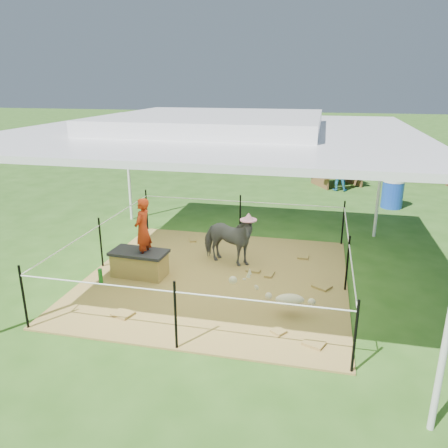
% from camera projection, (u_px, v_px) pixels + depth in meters
% --- Properties ---
extents(ground, '(90.00, 90.00, 0.00)m').
position_uv_depth(ground, '(217.00, 279.00, 7.91)').
color(ground, '#2D5919').
rests_on(ground, ground).
extents(hay_patch, '(4.60, 4.60, 0.03)m').
position_uv_depth(hay_patch, '(217.00, 278.00, 7.91)').
color(hay_patch, brown).
rests_on(hay_patch, ground).
extents(canopy_tent, '(6.30, 6.30, 2.90)m').
position_uv_depth(canopy_tent, '(216.00, 127.00, 7.07)').
color(canopy_tent, silver).
rests_on(canopy_tent, ground).
extents(rope_fence, '(4.54, 4.54, 1.00)m').
position_uv_depth(rope_fence, '(216.00, 245.00, 7.71)').
color(rope_fence, black).
rests_on(rope_fence, ground).
extents(straw_bale, '(0.97, 0.53, 0.42)m').
position_uv_depth(straw_bale, '(140.00, 265.00, 7.91)').
color(straw_bale, olive).
rests_on(straw_bale, hay_patch).
extents(dark_cloth, '(1.04, 0.59, 0.05)m').
position_uv_depth(dark_cloth, '(139.00, 252.00, 7.84)').
color(dark_cloth, black).
rests_on(dark_cloth, straw_bale).
extents(woman, '(0.30, 0.43, 1.14)m').
position_uv_depth(woman, '(142.00, 224.00, 7.65)').
color(woman, '#A92A10').
rests_on(woman, straw_bale).
extents(green_bottle, '(0.08, 0.08, 0.26)m').
position_uv_depth(green_bottle, '(100.00, 276.00, 7.64)').
color(green_bottle, '#1B7B24').
rests_on(green_bottle, hay_patch).
extents(pony, '(1.27, 0.84, 0.98)m').
position_uv_depth(pony, '(228.00, 240.00, 8.33)').
color(pony, '#46474B').
rests_on(pony, hay_patch).
extents(pink_hat, '(0.31, 0.31, 0.14)m').
position_uv_depth(pink_hat, '(228.00, 212.00, 8.16)').
color(pink_hat, pink).
rests_on(pink_hat, pony).
extents(foal, '(1.12, 0.74, 0.57)m').
position_uv_depth(foal, '(290.00, 298.00, 6.54)').
color(foal, beige).
rests_on(foal, hay_patch).
extents(trash_barrel, '(0.75, 0.75, 0.90)m').
position_uv_depth(trash_barrel, '(393.00, 192.00, 12.22)').
color(trash_barrel, '#1844B5').
rests_on(trash_barrel, ground).
extents(picnic_table_near, '(2.00, 1.83, 0.68)m').
position_uv_depth(picnic_table_near, '(337.00, 175.00, 14.89)').
color(picnic_table_near, brown).
rests_on(picnic_table_near, ground).
extents(picnic_table_far, '(2.39, 1.99, 0.86)m').
position_uv_depth(picnic_table_far, '(425.00, 168.00, 15.68)').
color(picnic_table_far, brown).
rests_on(picnic_table_far, ground).
extents(distant_person, '(0.62, 0.49, 1.23)m').
position_uv_depth(distant_person, '(339.00, 172.00, 14.09)').
color(distant_person, '#3899D4').
rests_on(distant_person, ground).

